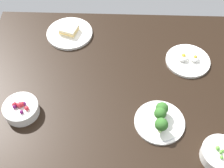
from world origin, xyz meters
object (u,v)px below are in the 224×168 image
object	(u,v)px
plate_sandwich	(70,33)
plate_broccoli	(160,120)
plate_eggs	(188,60)
bowl_berries	(21,109)
bowl_peas	(221,154)

from	to	relation	value
plate_sandwich	plate_broccoli	xyz separation A→B (cm)	(40.49, -48.00, 1.27)
plate_sandwich	plate_broccoli	distance (cm)	62.81
plate_sandwich	plate_eggs	world-z (taller)	same
bowl_berries	plate_broccoli	bearing A→B (deg)	-3.13
plate_sandwich	bowl_berries	distance (cm)	47.02
plate_broccoli	bowl_berries	bearing A→B (deg)	176.87
plate_sandwich	plate_eggs	xyz separation A→B (cm)	(55.04, -15.82, -0.20)
plate_broccoli	plate_eggs	distance (cm)	35.35
bowl_berries	plate_sandwich	bearing A→B (deg)	73.45
bowl_berries	plate_broccoli	world-z (taller)	plate_broccoli
bowl_peas	plate_sandwich	bearing A→B (deg)	134.65
bowl_peas	plate_broccoli	distance (cm)	24.36
bowl_peas	plate_broccoli	bearing A→B (deg)	146.33
bowl_berries	plate_eggs	distance (cm)	74.42
bowl_peas	plate_eggs	size ratio (longest dim) A/B	0.70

